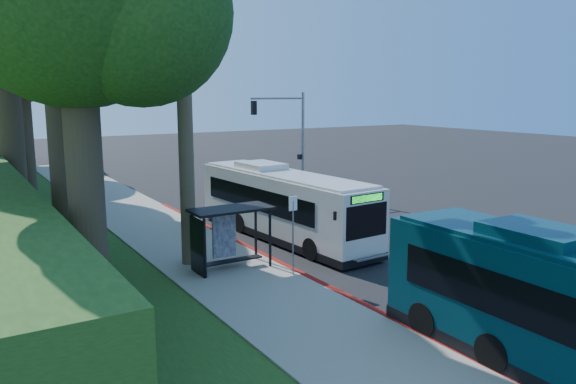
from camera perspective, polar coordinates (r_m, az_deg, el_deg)
ground at (r=28.61m, az=4.36°, el=-4.09°), size 140.00×140.00×0.00m
sidewalk at (r=25.15m, az=-9.32°, el=-6.05°), size 4.50×70.00×0.12m
red_curb at (r=22.72m, az=0.01°, el=-7.68°), size 0.25×30.00×0.13m
grass_verge at (r=28.49m, az=-23.95°, el=-4.95°), size 8.00×70.00×0.06m
bus_shelter at (r=22.19m, az=-6.52°, el=-3.51°), size 3.20×1.51×2.55m
stop_sign_pole at (r=21.15m, az=0.51°, el=-3.35°), size 0.35×0.06×3.17m
traffic_signal_pole at (r=38.24m, az=0.23°, el=6.25°), size 4.10×0.30×7.00m
tree_2 at (r=38.82m, az=-25.74°, el=14.28°), size 8.82×8.40×15.12m
tree_4 at (r=54.70m, az=-26.99°, el=11.90°), size 8.40×8.00×14.14m
tree_5 at (r=62.72m, az=-26.67°, el=10.86°), size 7.35×7.00×12.86m
white_bus at (r=27.16m, az=-0.65°, el=-1.14°), size 3.28×11.87×3.50m
pickup at (r=36.29m, az=-3.72°, el=0.14°), size 3.65×5.70×1.46m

